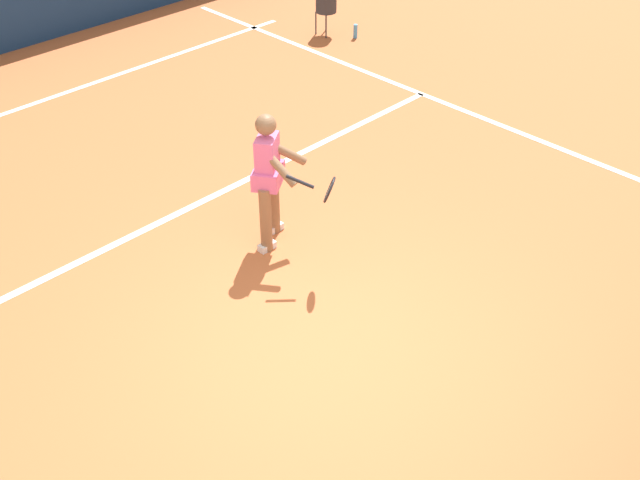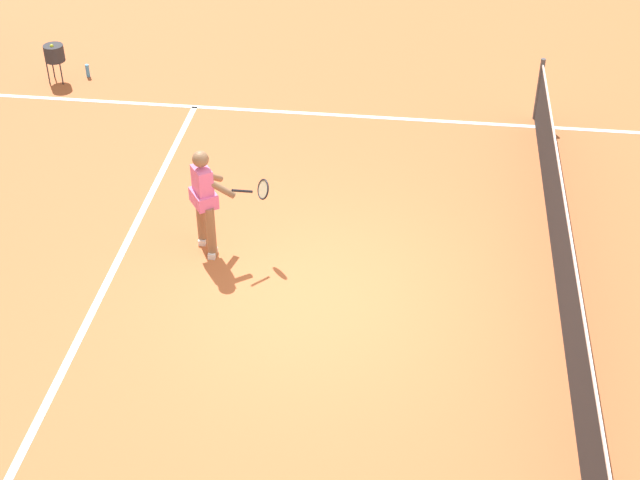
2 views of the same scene
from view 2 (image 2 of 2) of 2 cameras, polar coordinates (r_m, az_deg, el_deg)
ground_plane at (r=12.21m, az=-0.53°, el=-3.24°), size 23.55×23.55×0.00m
service_line_marking at (r=12.77m, az=-12.68°, el=-2.21°), size 9.81×0.10×0.01m
sideline_left_marking at (r=16.29m, az=1.74°, el=7.57°), size 0.10×16.12×0.01m
court_net at (r=11.97m, az=14.76°, el=-2.37°), size 10.49×0.08×1.10m
tennis_player at (r=12.60m, az=-6.95°, el=2.60°), size 0.69×1.14×1.55m
ball_hopper at (r=17.93m, az=-15.87°, el=10.87°), size 0.36×0.36×0.74m
water_bottle at (r=18.13m, az=-13.95°, el=9.97°), size 0.07×0.07×0.24m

